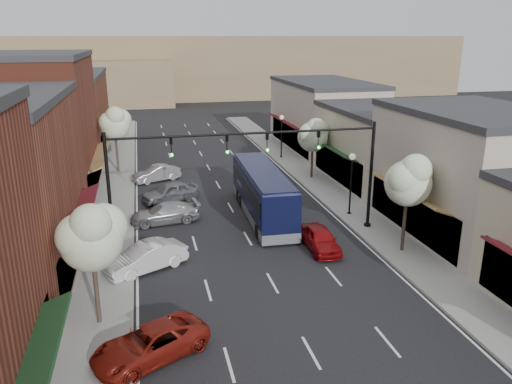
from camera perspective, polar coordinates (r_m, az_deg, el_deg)
ground at (r=24.11m, az=3.13°, el=-12.51°), size 160.00×160.00×0.00m
sidewalk_left at (r=40.42m, az=-15.89°, el=-0.46°), size 2.80×73.00×0.15m
sidewalk_right at (r=42.82m, az=7.12°, el=1.08°), size 2.80×73.00×0.15m
curb_left at (r=40.36m, az=-13.91°, el=-0.33°), size 0.25×73.00×0.17m
curb_right at (r=42.37m, az=5.34°, el=0.96°), size 0.25×73.00×0.17m
bldg_left_midfar at (r=41.42m, az=-24.55°, el=6.66°), size 10.14×14.10×10.90m
bldg_left_far at (r=57.19m, az=-21.43°, el=8.32°), size 10.14×18.10×8.40m
bldg_right_midnear at (r=33.62m, az=23.32°, el=2.01°), size 9.14×12.10×7.90m
bldg_right_midfar at (r=43.72m, az=14.07°, el=5.20°), size 9.14×12.10×6.40m
bldg_right_far at (r=56.25m, az=7.69°, el=8.71°), size 9.14×16.10×7.40m
hill_far at (r=110.36m, az=-10.21°, el=14.01°), size 120.00×30.00×12.00m
hill_near at (r=100.19m, az=-24.43°, el=11.30°), size 50.00×20.00×8.00m
signal_mast_right at (r=31.22m, az=9.16°, el=3.48°), size 8.22×0.46×7.00m
signal_mast_left at (r=28.99m, az=-11.93°, el=2.25°), size 8.22×0.46×7.00m
tree_right_near at (r=28.92m, az=17.16°, el=1.46°), size 2.85×2.65×5.95m
tree_right_far at (r=43.21m, az=6.59°, el=6.59°), size 2.85×2.65×5.43m
tree_left_near at (r=21.57m, az=-18.28°, el=-4.69°), size 2.85×2.65×5.69m
tree_left_far at (r=46.63m, az=-15.81°, el=7.61°), size 2.85×2.65×6.13m
lamp_post_near at (r=34.68m, az=10.85°, el=2.03°), size 0.44×0.44×4.44m
lamp_post_far at (r=50.77m, az=2.94°, el=7.16°), size 0.44×0.44×4.44m
coach_bus at (r=34.23m, az=0.76°, el=-0.03°), size 2.74×11.04×3.36m
red_hatchback at (r=29.50m, az=7.37°, el=-5.34°), size 1.69×4.02×1.36m
parked_car_a at (r=20.57m, az=-12.01°, el=-16.58°), size 5.07×4.07×1.28m
parked_car_b at (r=27.44m, az=-12.47°, el=-7.31°), size 4.65×3.41×1.46m
parked_car_c at (r=34.00m, az=-10.37°, el=-2.38°), size 4.80×2.38×1.34m
parked_car_d at (r=38.28m, az=-9.81°, el=0.01°), size 4.66×3.13×1.47m
parked_car_e at (r=43.90m, az=-11.31°, el=2.09°), size 4.32×2.95×1.35m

